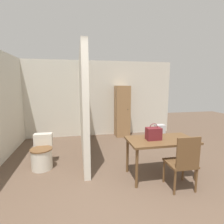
{
  "coord_description": "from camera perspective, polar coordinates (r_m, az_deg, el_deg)",
  "views": [
    {
      "loc": [
        -0.56,
        -1.66,
        1.74
      ],
      "look_at": [
        0.19,
        2.08,
        1.13
      ],
      "focal_mm": 28.0,
      "sensor_mm": 36.0,
      "label": 1
    }
  ],
  "objects": [
    {
      "name": "partition_wall",
      "position": [
        4.43,
        -9.41,
        2.63
      ],
      "size": [
        0.12,
        2.86,
        2.5
      ],
      "color": "beige",
      "rests_on": "ground_plane"
    },
    {
      "name": "space_heater",
      "position": [
        5.71,
        15.29,
        -6.41
      ],
      "size": [
        0.29,
        0.22,
        0.49
      ],
      "color": "#BCBCC1",
      "rests_on": "ground_plane"
    },
    {
      "name": "wall_back",
      "position": [
        5.94,
        -5.92,
        4.33
      ],
      "size": [
        5.43,
        0.12,
        2.5
      ],
      "color": "beige",
      "rests_on": "ground_plane"
    },
    {
      "name": "handbag",
      "position": [
        3.31,
        13.41,
        -6.85
      ],
      "size": [
        0.27,
        0.17,
        0.3
      ],
      "color": "maroon",
      "rests_on": "dining_table"
    },
    {
      "name": "dining_table",
      "position": [
        3.43,
        15.75,
        -9.83
      ],
      "size": [
        1.25,
        0.67,
        0.73
      ],
      "color": "brown",
      "rests_on": "ground_plane"
    },
    {
      "name": "toilet",
      "position": [
        4.03,
        -21.87,
        -12.81
      ],
      "size": [
        0.44,
        0.59,
        0.67
      ],
      "color": "silver",
      "rests_on": "ground_plane"
    },
    {
      "name": "wooden_cabinet",
      "position": [
        5.85,
        3.33,
        0.27
      ],
      "size": [
        0.46,
        0.48,
        1.69
      ],
      "color": "#997047",
      "rests_on": "ground_plane"
    },
    {
      "name": "wooden_chair",
      "position": [
        3.17,
        22.18,
        -14.67
      ],
      "size": [
        0.44,
        0.44,
        0.94
      ],
      "rotation": [
        0.0,
        0.0,
        -0.02
      ],
      "color": "brown",
      "rests_on": "ground_plane"
    }
  ]
}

